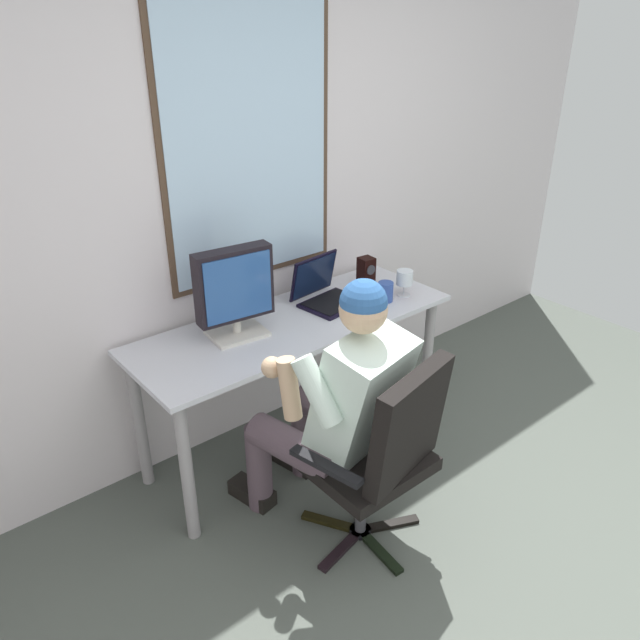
% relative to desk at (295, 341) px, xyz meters
% --- Properties ---
extents(ground_plane, '(5.13, 4.15, 0.02)m').
position_rel_desk_xyz_m(ground_plane, '(0.22, -1.68, -0.65)').
color(ground_plane, '#4B514A').
extents(wall_rear, '(5.13, 0.08, 2.88)m').
position_rel_desk_xyz_m(wall_rear, '(0.21, 0.36, 0.80)').
color(wall_rear, silver).
rests_on(wall_rear, ground).
extents(desk, '(1.69, 0.61, 0.76)m').
position_rel_desk_xyz_m(desk, '(0.00, 0.00, 0.00)').
color(desk, gray).
rests_on(desk, ground).
extents(office_chair, '(0.62, 0.57, 0.94)m').
position_rel_desk_xyz_m(office_chair, '(-0.16, -0.81, -0.11)').
color(office_chair, black).
rests_on(office_chair, ground).
extents(person_seated, '(0.60, 0.86, 1.25)m').
position_rel_desk_xyz_m(person_seated, '(-0.21, -0.55, 0.00)').
color(person_seated, '#51414A').
rests_on(person_seated, ground).
extents(crt_monitor, '(0.38, 0.24, 0.43)m').
position_rel_desk_xyz_m(crt_monitor, '(-0.30, 0.05, 0.36)').
color(crt_monitor, beige).
rests_on(crt_monitor, desk).
extents(laptop, '(0.34, 0.33, 0.24)m').
position_rel_desk_xyz_m(laptop, '(0.26, 0.08, 0.18)').
color(laptop, black).
rests_on(laptop, desk).
extents(wine_glass, '(0.09, 0.09, 0.14)m').
position_rel_desk_xyz_m(wine_glass, '(0.65, -0.13, 0.21)').
color(wine_glass, silver).
rests_on(wine_glass, desk).
extents(desk_speaker, '(0.09, 0.09, 0.17)m').
position_rel_desk_xyz_m(desk_speaker, '(0.58, 0.09, 0.20)').
color(desk_speaker, black).
rests_on(desk_speaker, desk).
extents(coffee_mug, '(0.08, 0.08, 0.11)m').
position_rel_desk_xyz_m(coffee_mug, '(0.52, -0.12, 0.17)').
color(coffee_mug, '#2C4997').
rests_on(coffee_mug, desk).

